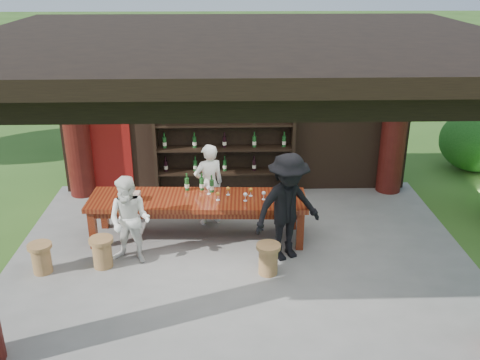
{
  "coord_description": "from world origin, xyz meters",
  "views": [
    {
      "loc": [
        -0.24,
        -7.59,
        4.44
      ],
      "look_at": [
        0.0,
        0.4,
        1.15
      ],
      "focal_mm": 40.0,
      "sensor_mm": 36.0,
      "label": 1
    }
  ],
  "objects_px": {
    "stool_near_left": "(102,252)",
    "host": "(209,185)",
    "stool_near_right": "(268,258)",
    "guest_woman": "(130,220)",
    "stool_far_left": "(41,257)",
    "napkin_basket": "(132,196)",
    "tasting_table": "(198,204)",
    "wine_shelf": "(224,137)",
    "guest_man": "(287,207)"
  },
  "relations": [
    {
      "from": "stool_near_left",
      "to": "host",
      "type": "height_order",
      "value": "host"
    },
    {
      "from": "stool_near_right",
      "to": "host",
      "type": "bearing_deg",
      "value": 118.2
    },
    {
      "from": "host",
      "to": "guest_woman",
      "type": "bearing_deg",
      "value": 25.33
    },
    {
      "from": "stool_far_left",
      "to": "host",
      "type": "xyz_separation_m",
      "value": [
        2.53,
        1.6,
        0.5
      ]
    },
    {
      "from": "stool_near_left",
      "to": "napkin_basket",
      "type": "bearing_deg",
      "value": 66.13
    },
    {
      "from": "tasting_table",
      "to": "host",
      "type": "xyz_separation_m",
      "value": [
        0.18,
        0.56,
        0.12
      ]
    },
    {
      "from": "host",
      "to": "guest_woman",
      "type": "distance_m",
      "value": 1.77
    },
    {
      "from": "stool_near_left",
      "to": "host",
      "type": "distance_m",
      "value": 2.24
    },
    {
      "from": "stool_near_left",
      "to": "stool_far_left",
      "type": "relative_size",
      "value": 1.02
    },
    {
      "from": "stool_near_left",
      "to": "guest_woman",
      "type": "distance_m",
      "value": 0.65
    },
    {
      "from": "guest_woman",
      "to": "host",
      "type": "bearing_deg",
      "value": 62.54
    },
    {
      "from": "stool_far_left",
      "to": "host",
      "type": "relative_size",
      "value": 0.32
    },
    {
      "from": "wine_shelf",
      "to": "stool_near_left",
      "type": "bearing_deg",
      "value": -124.91
    },
    {
      "from": "stool_far_left",
      "to": "stool_near_right",
      "type": "bearing_deg",
      "value": -2.25
    },
    {
      "from": "stool_far_left",
      "to": "napkin_basket",
      "type": "relative_size",
      "value": 1.86
    },
    {
      "from": "wine_shelf",
      "to": "napkin_basket",
      "type": "relative_size",
      "value": 10.62
    },
    {
      "from": "napkin_basket",
      "to": "tasting_table",
      "type": "bearing_deg",
      "value": 2.97
    },
    {
      "from": "tasting_table",
      "to": "host",
      "type": "distance_m",
      "value": 0.6
    },
    {
      "from": "wine_shelf",
      "to": "host",
      "type": "distance_m",
      "value": 1.4
    },
    {
      "from": "host",
      "to": "stool_near_left",
      "type": "bearing_deg",
      "value": 19.59
    },
    {
      "from": "stool_far_left",
      "to": "tasting_table",
      "type": "bearing_deg",
      "value": 23.8
    },
    {
      "from": "napkin_basket",
      "to": "stool_far_left",
      "type": "bearing_deg",
      "value": -142.29
    },
    {
      "from": "guest_man",
      "to": "guest_woman",
      "type": "bearing_deg",
      "value": 155.95
    },
    {
      "from": "stool_near_left",
      "to": "stool_near_right",
      "type": "distance_m",
      "value": 2.58
    },
    {
      "from": "host",
      "to": "guest_man",
      "type": "height_order",
      "value": "guest_man"
    },
    {
      "from": "guest_woman",
      "to": "stool_near_left",
      "type": "bearing_deg",
      "value": -145.54
    },
    {
      "from": "wine_shelf",
      "to": "stool_far_left",
      "type": "bearing_deg",
      "value": -134.25
    },
    {
      "from": "tasting_table",
      "to": "napkin_basket",
      "type": "distance_m",
      "value": 1.1
    },
    {
      "from": "stool_far_left",
      "to": "guest_woman",
      "type": "xyz_separation_m",
      "value": [
        1.33,
        0.29,
        0.46
      ]
    },
    {
      "from": "wine_shelf",
      "to": "tasting_table",
      "type": "relative_size",
      "value": 0.75
    },
    {
      "from": "tasting_table",
      "to": "napkin_basket",
      "type": "xyz_separation_m",
      "value": [
        -1.08,
        -0.06,
        0.18
      ]
    },
    {
      "from": "wine_shelf",
      "to": "stool_far_left",
      "type": "xyz_separation_m",
      "value": [
        -2.81,
        -2.88,
        -0.96
      ]
    },
    {
      "from": "napkin_basket",
      "to": "wine_shelf",
      "type": "bearing_deg",
      "value": 50.98
    },
    {
      "from": "tasting_table",
      "to": "stool_near_right",
      "type": "xyz_separation_m",
      "value": [
        1.11,
        -1.17,
        -0.38
      ]
    },
    {
      "from": "guest_man",
      "to": "napkin_basket",
      "type": "distance_m",
      "value": 2.59
    },
    {
      "from": "stool_far_left",
      "to": "guest_woman",
      "type": "relative_size",
      "value": 0.34
    },
    {
      "from": "tasting_table",
      "to": "stool_near_left",
      "type": "bearing_deg",
      "value": -148.32
    },
    {
      "from": "tasting_table",
      "to": "stool_near_left",
      "type": "relative_size",
      "value": 7.46
    },
    {
      "from": "wine_shelf",
      "to": "napkin_basket",
      "type": "bearing_deg",
      "value": -129.02
    },
    {
      "from": "tasting_table",
      "to": "stool_far_left",
      "type": "xyz_separation_m",
      "value": [
        -2.35,
        -1.03,
        -0.38
      ]
    },
    {
      "from": "guest_woman",
      "to": "guest_man",
      "type": "height_order",
      "value": "guest_man"
    },
    {
      "from": "tasting_table",
      "to": "napkin_basket",
      "type": "relative_size",
      "value": 14.16
    },
    {
      "from": "stool_near_right",
      "to": "guest_woman",
      "type": "relative_size",
      "value": 0.34
    },
    {
      "from": "tasting_table",
      "to": "guest_woman",
      "type": "xyz_separation_m",
      "value": [
        -1.01,
        -0.74,
        0.08
      ]
    },
    {
      "from": "guest_man",
      "to": "stool_near_left",
      "type": "bearing_deg",
      "value": 158.83
    },
    {
      "from": "stool_near_left",
      "to": "host",
      "type": "relative_size",
      "value": 0.33
    },
    {
      "from": "host",
      "to": "napkin_basket",
      "type": "distance_m",
      "value": 1.41
    },
    {
      "from": "tasting_table",
      "to": "guest_man",
      "type": "xyz_separation_m",
      "value": [
        1.44,
        -0.69,
        0.25
      ]
    },
    {
      "from": "wine_shelf",
      "to": "stool_near_left",
      "type": "height_order",
      "value": "wine_shelf"
    },
    {
      "from": "stool_near_left",
      "to": "guest_woman",
      "type": "xyz_separation_m",
      "value": [
        0.44,
        0.16,
        0.45
      ]
    }
  ]
}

